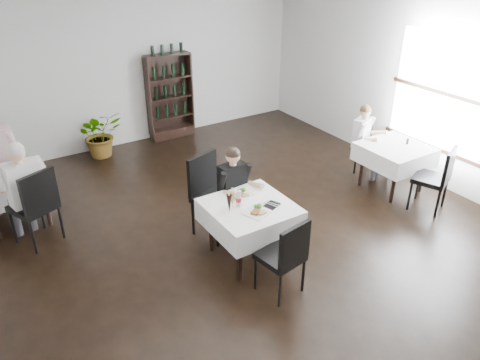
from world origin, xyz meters
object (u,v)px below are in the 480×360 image
Objects in this scene: wine_shelf at (170,97)px; potted_tree at (100,134)px; diner_main at (236,187)px; main_table at (250,215)px.

potted_tree is (-1.54, -0.16, -0.40)m from wine_shelf.
wine_shelf is 3.89m from diner_main.
wine_shelf is at bearing 6.12° from potted_tree.
potted_tree is (-0.64, 4.15, -0.18)m from main_table.
wine_shelf is at bearing 78.35° from diner_main.
diner_main reaches higher than potted_tree.
potted_tree is 3.73m from diner_main.
main_table is 0.54m from diner_main.
main_table is 0.78× the size of diner_main.
main_table is at bearing -102.80° from diner_main.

